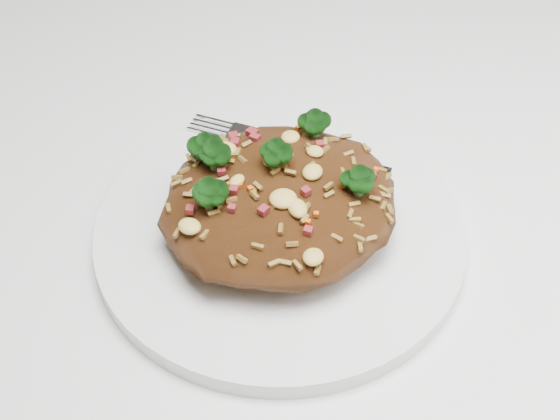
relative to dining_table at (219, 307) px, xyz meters
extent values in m
cube|color=white|center=(0.00, 0.00, 0.07)|extent=(1.20, 0.80, 0.04)
cylinder|color=brown|center=(0.54, 0.34, -0.30)|extent=(0.06, 0.06, 0.71)
cylinder|color=white|center=(0.04, -0.03, 0.10)|extent=(0.26, 0.26, 0.01)
ellipsoid|color=brown|center=(0.04, -0.03, 0.13)|extent=(0.16, 0.15, 0.04)
ellipsoid|color=#083707|center=(0.04, -0.02, 0.16)|extent=(0.02, 0.02, 0.02)
ellipsoid|color=#083707|center=(0.08, -0.06, 0.16)|extent=(0.02, 0.02, 0.02)
ellipsoid|color=#083707|center=(0.01, 0.02, 0.15)|extent=(0.02, 0.02, 0.02)
ellipsoid|color=#083707|center=(-0.01, -0.03, 0.16)|extent=(0.02, 0.02, 0.02)
ellipsoid|color=#083707|center=(0.01, 0.00, 0.16)|extent=(0.02, 0.02, 0.02)
ellipsoid|color=#083707|center=(0.08, 0.00, 0.15)|extent=(0.02, 0.02, 0.02)
cube|color=silver|center=(0.11, 0.00, 0.11)|extent=(0.07, 0.08, 0.00)
cube|color=silver|center=(0.05, 0.08, 0.11)|extent=(0.04, 0.04, 0.00)
camera|label=1|loc=(-0.13, -0.35, 0.50)|focal=50.00mm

